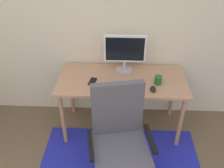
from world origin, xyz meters
name	(u,v)px	position (x,y,z in m)	size (l,w,h in m)	color
wall_back	(83,13)	(0.00, 2.20, 1.30)	(6.00, 0.10, 2.60)	beige
desk	(122,84)	(0.44, 1.81, 0.64)	(1.39, 0.65, 0.71)	tan
monitor	(125,50)	(0.47, 1.99, 0.96)	(0.46, 0.18, 0.43)	#B2B2B7
keyboard	(122,87)	(0.44, 1.63, 0.72)	(0.43, 0.13, 0.02)	white
computer_mouse	(153,89)	(0.76, 1.60, 0.73)	(0.06, 0.10, 0.03)	black
coffee_cup	(158,80)	(0.82, 1.73, 0.75)	(0.08, 0.08, 0.09)	#265D21
cell_phone	(93,81)	(0.13, 1.73, 0.71)	(0.07, 0.14, 0.01)	black
office_chair	(119,148)	(0.43, 1.06, 0.45)	(0.61, 0.55, 1.06)	slate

